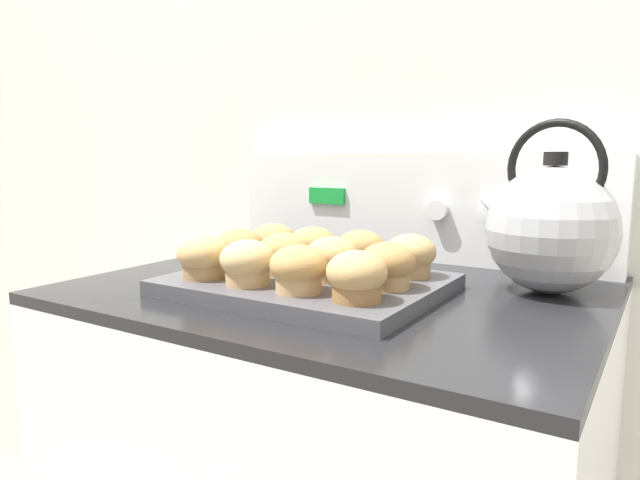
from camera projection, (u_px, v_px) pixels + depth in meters
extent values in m
cube|color=silver|center=(423.00, 109.00, 1.14)|extent=(8.00, 0.05, 2.40)
cube|color=black|center=(339.00, 290.00, 0.90)|extent=(0.78, 0.61, 0.02)
cube|color=white|center=(410.00, 206.00, 1.12)|extent=(0.77, 0.05, 0.21)
cube|color=green|center=(327.00, 196.00, 1.18)|extent=(0.08, 0.01, 0.03)
cylinder|color=white|center=(438.00, 210.00, 1.05)|extent=(0.04, 0.02, 0.04)
cylinder|color=white|center=(494.00, 213.00, 1.00)|extent=(0.04, 0.02, 0.04)
cylinder|color=white|center=(556.00, 216.00, 0.95)|extent=(0.04, 0.02, 0.04)
cube|color=#4C4C51|center=(307.00, 284.00, 0.85)|extent=(0.39, 0.30, 0.02)
cylinder|color=#A37A4C|center=(204.00, 269.00, 0.85)|extent=(0.06, 0.06, 0.03)
ellipsoid|color=tan|center=(203.00, 253.00, 0.84)|extent=(0.08, 0.08, 0.05)
cylinder|color=tan|center=(248.00, 275.00, 0.80)|extent=(0.06, 0.06, 0.03)
ellipsoid|color=tan|center=(247.00, 259.00, 0.80)|extent=(0.08, 0.08, 0.05)
cylinder|color=tan|center=(299.00, 282.00, 0.76)|extent=(0.06, 0.06, 0.03)
ellipsoid|color=tan|center=(299.00, 265.00, 0.75)|extent=(0.08, 0.08, 0.05)
cylinder|color=olive|center=(357.00, 290.00, 0.71)|extent=(0.06, 0.06, 0.03)
ellipsoid|color=tan|center=(357.00, 272.00, 0.71)|extent=(0.08, 0.08, 0.05)
cylinder|color=tan|center=(239.00, 259.00, 0.92)|extent=(0.06, 0.06, 0.03)
ellipsoid|color=#B2844C|center=(239.00, 245.00, 0.92)|extent=(0.08, 0.08, 0.05)
cylinder|color=tan|center=(283.00, 265.00, 0.88)|extent=(0.06, 0.06, 0.03)
ellipsoid|color=tan|center=(283.00, 250.00, 0.87)|extent=(0.08, 0.08, 0.05)
cylinder|color=tan|center=(331.00, 271.00, 0.83)|extent=(0.06, 0.06, 0.03)
ellipsoid|color=tan|center=(331.00, 255.00, 0.83)|extent=(0.08, 0.08, 0.05)
cylinder|color=tan|center=(387.00, 278.00, 0.78)|extent=(0.06, 0.06, 0.03)
ellipsoid|color=#B2844C|center=(388.00, 262.00, 0.78)|extent=(0.08, 0.08, 0.05)
cylinder|color=olive|center=(273.00, 252.00, 0.99)|extent=(0.06, 0.06, 0.03)
ellipsoid|color=tan|center=(273.00, 239.00, 0.99)|extent=(0.08, 0.08, 0.05)
cylinder|color=#A37A4C|center=(312.00, 257.00, 0.94)|extent=(0.06, 0.06, 0.03)
ellipsoid|color=tan|center=(312.00, 243.00, 0.94)|extent=(0.08, 0.08, 0.05)
cylinder|color=#A37A4C|center=(360.00, 261.00, 0.90)|extent=(0.06, 0.06, 0.03)
ellipsoid|color=#B2844C|center=(360.00, 247.00, 0.90)|extent=(0.08, 0.08, 0.05)
cylinder|color=tan|center=(410.00, 267.00, 0.86)|extent=(0.06, 0.06, 0.03)
ellipsoid|color=tan|center=(410.00, 252.00, 0.85)|extent=(0.08, 0.08, 0.05)
sphere|color=#ADAFB5|center=(551.00, 230.00, 0.84)|extent=(0.19, 0.19, 0.19)
cylinder|color=black|center=(556.00, 159.00, 0.82)|extent=(0.03, 0.03, 0.02)
cone|color=#ADAFB5|center=(497.00, 210.00, 0.89)|extent=(0.09, 0.06, 0.07)
torus|color=black|center=(555.00, 169.00, 0.82)|extent=(0.14, 0.04, 0.14)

